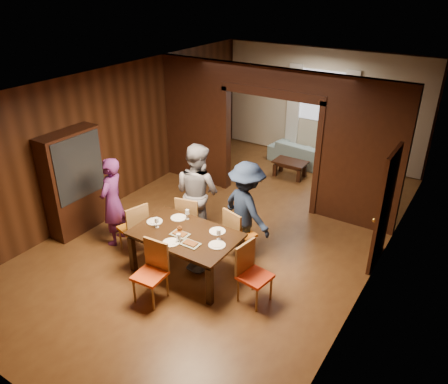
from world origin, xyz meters
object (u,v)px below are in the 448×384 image
Objects in this scene: person_grey at (197,192)px; chair_right at (255,275)px; chair_left at (133,227)px; chair_near at (150,274)px; sofa at (307,154)px; hutch at (75,182)px; dining_table at (186,253)px; chair_far_r at (240,233)px; person_purple at (112,202)px; chair_far_l at (191,218)px; coffee_table at (290,169)px; person_navy at (246,209)px.

person_grey reaches higher than chair_right.
chair_near is (1.16, -0.87, 0.00)m from chair_left.
hutch reaches higher than sofa.
chair_left and chair_near have the same top height.
chair_far_r reaches higher than dining_table.
person_purple reaches higher than chair_far_r.
chair_left is 1.07m from chair_far_l.
chair_right is at bearing 148.20° from chair_far_r.
person_grey is (1.20, 0.97, 0.10)m from person_purple.
chair_near is (0.44, -1.86, -0.46)m from person_grey.
dining_table is (1.68, -0.04, -0.46)m from person_purple.
chair_far_l is at bearing 91.63° from person_grey.
coffee_table is (1.50, 4.43, -0.64)m from person_purple.
hutch is (-3.94, 0.03, 0.52)m from chair_right.
hutch is (-2.51, -5.35, 0.71)m from sofa.
hutch reaches higher than person_grey.
sofa is at bearing -59.47° from person_navy.
hutch is at bearing 8.37° from chair_far_l.
dining_table is at bearing 83.48° from chair_near.
chair_far_r is (0.71, -3.59, 0.28)m from coffee_table.
sofa is 2.08× the size of chair_near.
chair_near is at bearing 110.25° from person_grey.
chair_near reaches higher than dining_table.
chair_near reaches higher than sofa.
sofa is 2.08× the size of chair_far_l.
person_grey is 0.50m from chair_far_l.
chair_near is (0.14, -5.32, 0.28)m from coffee_table.
chair_far_l is 1.02m from chair_far_r.
coffee_table is at bearing 145.25° from person_purple.
coffee_table is 0.82× the size of chair_far_r.
chair_far_r is at bearing 15.31° from hutch.
chair_far_l is at bearing 101.32° from chair_near.
person_navy reaches higher than chair_right.
chair_far_r is (-0.79, 0.89, 0.00)m from chair_right.
person_navy is 1.79× the size of chair_far_l.
chair_far_r is 3.30m from hutch.
chair_far_r is at bearing 132.62° from chair_left.
sofa is at bearing 86.75° from chair_near.
chair_far_r is at bearing 179.38° from person_grey.
person_navy is at bearing 105.39° from sofa.
hutch is (-2.12, -0.81, 0.52)m from chair_far_l.
chair_far_r is at bearing 170.29° from chair_far_l.
chair_far_r is 1.82m from chair_near.
chair_left is at bearing 43.09° from chair_far_r.
chair_far_l is at bearing 155.16° from chair_left.
person_purple is 2.43m from person_navy.
person_grey is at bearing 112.77° from person_purple.
chair_left is at bearing 85.57° from sofa.
chair_right is (1.79, -1.03, -0.46)m from person_grey.
person_navy is 0.87× the size of hutch.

